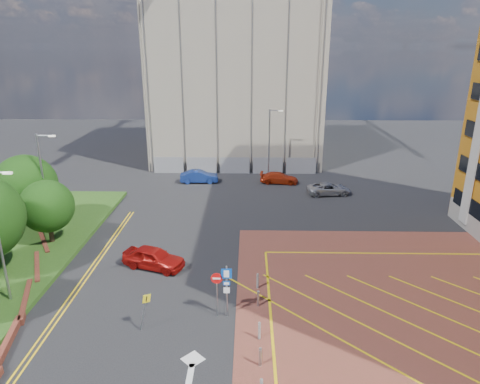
{
  "coord_description": "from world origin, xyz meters",
  "views": [
    {
      "loc": [
        1.68,
        -19.81,
        14.6
      ],
      "look_at": [
        1.18,
        4.45,
        6.32
      ],
      "focal_mm": 32.0,
      "sensor_mm": 36.0,
      "label": 1
    }
  ],
  "objects_px": {
    "tree_d": "(26,185)",
    "car_red_left": "(154,258)",
    "tree_c": "(47,206)",
    "car_red_back": "(279,178)",
    "sign_cluster": "(223,286)",
    "warning_sign": "(145,308)",
    "lamp_left_far": "(44,180)",
    "car_blue_back": "(199,177)",
    "car_silver_back": "(329,189)",
    "lamp_back": "(270,142)"
  },
  "relations": [
    {
      "from": "sign_cluster",
      "to": "car_red_back",
      "type": "xyz_separation_m",
      "value": [
        4.82,
        25.21,
        -1.34
      ]
    },
    {
      "from": "tree_c",
      "to": "tree_d",
      "type": "height_order",
      "value": "tree_d"
    },
    {
      "from": "tree_c",
      "to": "car_silver_back",
      "type": "xyz_separation_m",
      "value": [
        23.53,
        12.4,
        -2.57
      ]
    },
    {
      "from": "lamp_left_far",
      "to": "car_red_back",
      "type": "relative_size",
      "value": 1.89
    },
    {
      "from": "car_blue_back",
      "to": "car_silver_back",
      "type": "height_order",
      "value": "car_blue_back"
    },
    {
      "from": "sign_cluster",
      "to": "car_red_back",
      "type": "relative_size",
      "value": 0.76
    },
    {
      "from": "car_silver_back",
      "to": "tree_c",
      "type": "bearing_deg",
      "value": 110.54
    },
    {
      "from": "lamp_back",
      "to": "car_red_back",
      "type": "height_order",
      "value": "lamp_back"
    },
    {
      "from": "car_red_left",
      "to": "car_red_back",
      "type": "height_order",
      "value": "car_red_left"
    },
    {
      "from": "tree_c",
      "to": "car_blue_back",
      "type": "distance_m",
      "value": 19.05
    },
    {
      "from": "car_silver_back",
      "to": "tree_d",
      "type": "bearing_deg",
      "value": 102.27
    },
    {
      "from": "sign_cluster",
      "to": "car_blue_back",
      "type": "bearing_deg",
      "value": 99.39
    },
    {
      "from": "lamp_left_far",
      "to": "warning_sign",
      "type": "relative_size",
      "value": 3.55
    },
    {
      "from": "car_red_left",
      "to": "warning_sign",
      "type": "bearing_deg",
      "value": -152.51
    },
    {
      "from": "sign_cluster",
      "to": "tree_d",
      "type": "bearing_deg",
      "value": 144.42
    },
    {
      "from": "tree_d",
      "to": "car_blue_back",
      "type": "distance_m",
      "value": 18.58
    },
    {
      "from": "lamp_back",
      "to": "car_silver_back",
      "type": "relative_size",
      "value": 1.78
    },
    {
      "from": "tree_d",
      "to": "car_red_back",
      "type": "xyz_separation_m",
      "value": [
        21.62,
        13.2,
        -3.25
      ]
    },
    {
      "from": "tree_d",
      "to": "car_blue_back",
      "type": "xyz_separation_m",
      "value": [
        12.62,
        13.26,
        -3.17
      ]
    },
    {
      "from": "tree_c",
      "to": "warning_sign",
      "type": "xyz_separation_m",
      "value": [
        9.7,
        -10.4,
        -1.76
      ]
    },
    {
      "from": "lamp_back",
      "to": "car_red_back",
      "type": "relative_size",
      "value": 1.89
    },
    {
      "from": "tree_d",
      "to": "lamp_back",
      "type": "bearing_deg",
      "value": 36.09
    },
    {
      "from": "tree_c",
      "to": "sign_cluster",
      "type": "height_order",
      "value": "tree_c"
    },
    {
      "from": "tree_d",
      "to": "car_red_left",
      "type": "height_order",
      "value": "tree_d"
    },
    {
      "from": "tree_c",
      "to": "car_red_left",
      "type": "bearing_deg",
      "value": -21.6
    },
    {
      "from": "warning_sign",
      "to": "lamp_left_far",
      "type": "bearing_deg",
      "value": 130.6
    },
    {
      "from": "lamp_back",
      "to": "car_red_left",
      "type": "relative_size",
      "value": 1.83
    },
    {
      "from": "warning_sign",
      "to": "car_blue_back",
      "type": "height_order",
      "value": "warning_sign"
    },
    {
      "from": "tree_d",
      "to": "sign_cluster",
      "type": "relative_size",
      "value": 1.9
    },
    {
      "from": "tree_c",
      "to": "car_red_back",
      "type": "distance_m",
      "value": 24.81
    },
    {
      "from": "tree_c",
      "to": "lamp_left_far",
      "type": "xyz_separation_m",
      "value": [
        -0.92,
        2.0,
        1.47
      ]
    },
    {
      "from": "tree_c",
      "to": "sign_cluster",
      "type": "bearing_deg",
      "value": -33.16
    },
    {
      "from": "lamp_left_far",
      "to": "warning_sign",
      "type": "xyz_separation_m",
      "value": [
        10.62,
        -12.4,
        -3.23
      ]
    },
    {
      "from": "car_red_left",
      "to": "car_silver_back",
      "type": "distance_m",
      "value": 21.72
    },
    {
      "from": "car_blue_back",
      "to": "car_red_left",
      "type": "bearing_deg",
      "value": 173.57
    },
    {
      "from": "warning_sign",
      "to": "car_silver_back",
      "type": "height_order",
      "value": "warning_sign"
    },
    {
      "from": "car_red_back",
      "to": "warning_sign",
      "type": "bearing_deg",
      "value": 167.13
    },
    {
      "from": "car_red_left",
      "to": "car_silver_back",
      "type": "height_order",
      "value": "car_red_left"
    },
    {
      "from": "car_red_back",
      "to": "sign_cluster",
      "type": "bearing_deg",
      "value": 174.83
    },
    {
      "from": "tree_d",
      "to": "car_blue_back",
      "type": "height_order",
      "value": "tree_d"
    },
    {
      "from": "warning_sign",
      "to": "car_red_left",
      "type": "xyz_separation_m",
      "value": [
        -1.06,
        6.97,
        -0.68
      ]
    },
    {
      "from": "car_red_back",
      "to": "car_red_left",
      "type": "bearing_deg",
      "value": 158.73
    },
    {
      "from": "tree_d",
      "to": "warning_sign",
      "type": "bearing_deg",
      "value": -46.52
    },
    {
      "from": "tree_c",
      "to": "sign_cluster",
      "type": "xyz_separation_m",
      "value": [
        13.8,
        -9.02,
        -1.24
      ]
    },
    {
      "from": "lamp_left_far",
      "to": "car_silver_back",
      "type": "distance_m",
      "value": 26.87
    },
    {
      "from": "car_silver_back",
      "to": "sign_cluster",
      "type": "bearing_deg",
      "value": 148.32
    },
    {
      "from": "car_red_left",
      "to": "car_red_back",
      "type": "distance_m",
      "value": 22.01
    },
    {
      "from": "car_red_left",
      "to": "lamp_left_far",
      "type": "bearing_deg",
      "value": 79.32
    },
    {
      "from": "tree_d",
      "to": "car_red_left",
      "type": "xyz_separation_m",
      "value": [
        11.65,
        -6.42,
        -3.12
      ]
    },
    {
      "from": "car_blue_back",
      "to": "car_red_back",
      "type": "bearing_deg",
      "value": -93.98
    }
  ]
}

